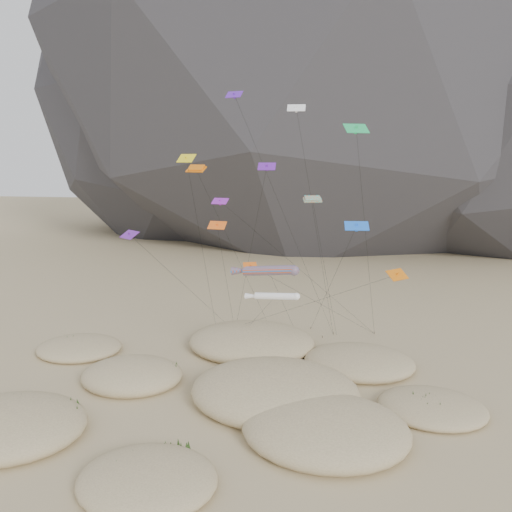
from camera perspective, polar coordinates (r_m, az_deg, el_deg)
The scene contains 9 objects.
ground at distance 49.48m, azimuth -3.30°, elevation -17.55°, with size 500.00×500.00×0.00m, color #CCB789.
dunes at distance 52.98m, azimuth -2.44°, elevation -14.57°, with size 51.28×39.62×4.28m.
dune_grass at distance 52.12m, azimuth -3.61°, elevation -14.94°, with size 44.17×27.94×1.60m.
kite_stakes at distance 70.13m, azimuth 3.51°, elevation -8.59°, with size 21.71×3.96×0.30m.
rainbow_tube_kite at distance 51.75m, azimuth 1.19°, elevation -1.68°, with size 7.42×19.36×13.12m.
white_tube_kite at distance 55.70m, azimuth 1.99°, elevation -4.62°, with size 9.01×10.60×9.28m.
orange_parafoil at distance 62.53m, azimuth -6.76°, elevation 9.67°, with size 8.70×11.37×23.00m.
multi_parafoil at distance 54.68m, azimuth 6.53°, elevation 6.16°, with size 4.07×12.29×19.79m.
delta_kites at distance 54.61m, azimuth 1.78°, elevation 7.12°, with size 30.83×20.54×30.81m.
Camera 1 is at (10.13, -42.27, 23.63)m, focal length 35.00 mm.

